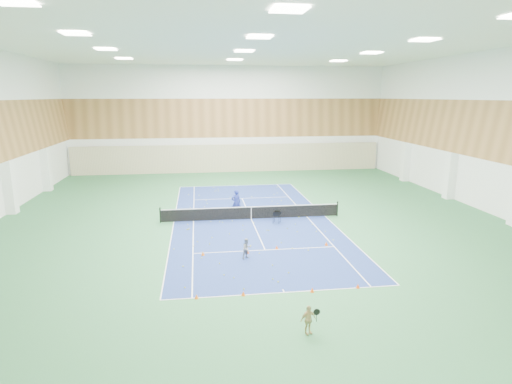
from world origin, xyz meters
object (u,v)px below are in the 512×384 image
tennis_net (251,212)px  coach (236,203)px  child_court (247,248)px  ball_cart (277,217)px  child_apron (308,320)px

tennis_net → coach: bearing=130.6°
child_court → ball_cart: bearing=34.6°
tennis_net → child_court: bearing=-99.0°
child_court → child_apron: (1.38, -7.83, -0.00)m
coach → child_apron: size_ratio=1.73×
ball_cart → coach: bearing=162.3°
tennis_net → child_apron: (0.19, -15.33, 0.02)m
tennis_net → ball_cart: (1.64, -1.21, -0.13)m
child_apron → ball_cart: 14.19m
ball_cart → child_apron: bearing=-71.6°
child_court → tennis_net: bearing=49.9°
tennis_net → coach: (-0.98, 1.14, 0.43)m
child_court → ball_cart: child_court is taller
child_apron → coach: bearing=74.4°
coach → child_court: 8.65m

